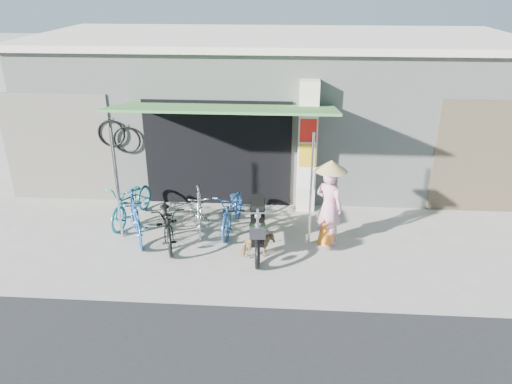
# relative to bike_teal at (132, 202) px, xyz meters

# --- Properties ---
(ground) EXTENTS (80.00, 80.00, 0.00)m
(ground) POSITION_rel_bike_teal_xyz_m (2.98, -1.50, -0.47)
(ground) COLOR #A49F94
(ground) RESTS_ON ground
(bicycle_shop) EXTENTS (12.30, 5.30, 3.66)m
(bicycle_shop) POSITION_rel_bike_teal_xyz_m (2.97, 3.60, 1.37)
(bicycle_shop) COLOR #959A93
(bicycle_shop) RESTS_ON ground
(shop_pillar) EXTENTS (0.42, 0.44, 3.00)m
(shop_pillar) POSITION_rel_bike_teal_xyz_m (3.83, 0.95, 1.03)
(shop_pillar) COLOR silver
(shop_pillar) RESTS_ON ground
(awning) EXTENTS (4.60, 1.88, 2.72)m
(awning) POSITION_rel_bike_teal_xyz_m (2.07, 0.13, 2.05)
(awning) COLOR #377133
(awning) RESTS_ON ground
(neighbour_right) EXTENTS (2.60, 0.06, 2.60)m
(neighbour_right) POSITION_rel_bike_teal_xyz_m (7.98, 1.09, 0.83)
(neighbour_right) COLOR brown
(neighbour_right) RESTS_ON ground
(neighbour_left) EXTENTS (2.60, 0.06, 2.60)m
(neighbour_left) POSITION_rel_bike_teal_xyz_m (-2.02, 1.09, 0.83)
(neighbour_left) COLOR #6B665B
(neighbour_left) RESTS_ON ground
(bike_teal) EXTENTS (0.94, 1.86, 0.93)m
(bike_teal) POSITION_rel_bike_teal_xyz_m (0.00, 0.00, 0.00)
(bike_teal) COLOR #196773
(bike_teal) RESTS_ON ground
(bike_blue) EXTENTS (1.09, 1.70, 0.99)m
(bike_blue) POSITION_rel_bike_teal_xyz_m (0.31, -0.79, 0.03)
(bike_blue) COLOR #22579C
(bike_blue) RESTS_ON ground
(bike_black) EXTENTS (1.14, 1.91, 0.95)m
(bike_black) POSITION_rel_bike_teal_xyz_m (1.01, -0.90, 0.01)
(bike_black) COLOR black
(bike_black) RESTS_ON ground
(bike_silver) EXTENTS (0.70, 1.57, 0.91)m
(bike_silver) POSITION_rel_bike_teal_xyz_m (1.55, -0.29, -0.01)
(bike_silver) COLOR #B6B5BA
(bike_silver) RESTS_ON ground
(bike_navy) EXTENTS (0.80, 1.83, 0.93)m
(bike_navy) POSITION_rel_bike_teal_xyz_m (2.26, -0.23, -0.00)
(bike_navy) COLOR navy
(bike_navy) RESTS_ON ground
(street_dog) EXTENTS (0.68, 0.45, 0.53)m
(street_dog) POSITION_rel_bike_teal_xyz_m (2.88, -1.40, -0.20)
(street_dog) COLOR tan
(street_dog) RESTS_ON ground
(moped) EXTENTS (0.57, 2.02, 1.14)m
(moped) POSITION_rel_bike_teal_xyz_m (2.84, -1.00, 0.05)
(moped) COLOR black
(moped) RESTS_ON ground
(nun) EXTENTS (0.70, 0.65, 1.79)m
(nun) POSITION_rel_bike_teal_xyz_m (4.25, -0.68, 0.41)
(nun) COLOR #D08CA1
(nun) RESTS_ON ground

